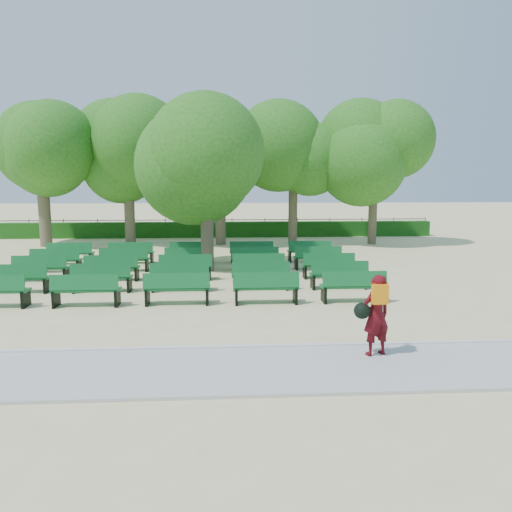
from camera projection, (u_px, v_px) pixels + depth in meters
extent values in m
plane|color=beige|center=(208.00, 286.00, 16.05)|extent=(120.00, 120.00, 0.00)
cube|color=#B3B3AE|center=(194.00, 371.00, 8.74)|extent=(30.00, 2.20, 0.06)
cube|color=silver|center=(197.00, 349.00, 9.88)|extent=(30.00, 0.12, 0.10)
cube|color=#184F14|center=(215.00, 230.00, 29.80)|extent=(26.00, 0.70, 0.90)
cube|color=#105D28|center=(186.00, 267.00, 16.98)|extent=(1.79, 0.52, 0.06)
cube|color=#105D28|center=(185.00, 260.00, 16.74)|extent=(1.78, 0.16, 0.42)
cylinder|color=brown|center=(207.00, 234.00, 18.43)|extent=(0.47, 0.47, 2.79)
ellipsoid|color=#2C6D1D|center=(206.00, 162.00, 18.04)|extent=(4.44, 4.44, 4.00)
imported|color=#4A0A10|center=(376.00, 315.00, 9.39)|extent=(0.66, 0.53, 1.55)
cube|color=orange|center=(380.00, 294.00, 9.15)|extent=(0.29, 0.14, 0.36)
sphere|color=black|center=(362.00, 311.00, 9.31)|extent=(0.31, 0.31, 0.31)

